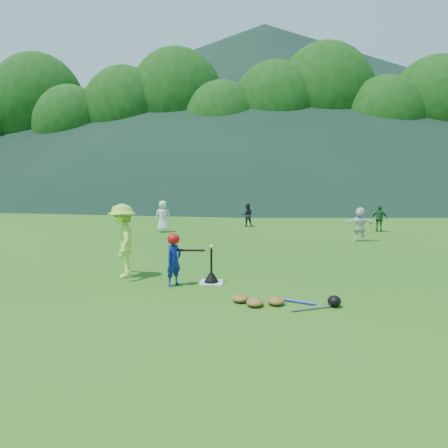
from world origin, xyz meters
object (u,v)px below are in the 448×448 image
object	(u,v)px
fielder_b	(247,215)
home_plate	(211,282)
fielder_a	(163,216)
fielder_c	(380,219)
fielder_d	(360,224)
batter_child	(174,260)
adult_coach	(123,241)
batting_tee	(211,276)
equipment_pile	(276,301)

from	to	relation	value
fielder_b	home_plate	bearing A→B (deg)	81.17
fielder_a	fielder_c	size ratio (longest dim) A/B	1.18
home_plate	fielder_b	distance (m)	9.53
fielder_a	fielder_c	bearing A→B (deg)	172.39
fielder_c	fielder_d	bearing A→B (deg)	79.61
batter_child	fielder_c	world-z (taller)	fielder_c
adult_coach	fielder_c	size ratio (longest dim) A/B	1.54
fielder_b	batting_tee	xyz separation A→B (m)	(-0.26, -9.52, -0.35)
adult_coach	fielder_b	distance (m)	9.47
fielder_c	batting_tee	bearing A→B (deg)	73.91
fielder_c	equipment_pile	world-z (taller)	fielder_c
batter_child	adult_coach	world-z (taller)	adult_coach
home_plate	equipment_pile	xyz separation A→B (m)	(1.26, -1.35, 0.06)
fielder_c	batting_tee	size ratio (longest dim) A/B	1.48
adult_coach	fielder_d	distance (m)	8.21
batting_tee	fielder_b	bearing A→B (deg)	88.45
equipment_pile	home_plate	bearing A→B (deg)	132.95
fielder_b	fielder_d	xyz separation A→B (m)	(3.82, -3.59, 0.08)
home_plate	batting_tee	world-z (taller)	batting_tee
adult_coach	batting_tee	size ratio (longest dim) A/B	2.28
fielder_c	equipment_pile	xyz separation A→B (m)	(-4.03, -9.69, -0.44)
adult_coach	fielder_a	distance (m)	7.20
batter_child	equipment_pile	xyz separation A→B (m)	(1.96, -1.07, -0.43)
batter_child	equipment_pile	size ratio (longest dim) A/B	0.55
fielder_d	batting_tee	xyz separation A→B (m)	(-4.08, -5.93, -0.42)
home_plate	equipment_pile	world-z (taller)	equipment_pile
equipment_pile	fielder_b	bearing A→B (deg)	95.27
fielder_c	batting_tee	world-z (taller)	fielder_c
fielder_c	batting_tee	xyz separation A→B (m)	(-5.29, -8.34, -0.37)
batting_tee	equipment_pile	size ratio (longest dim) A/B	0.38
fielder_a	batting_tee	size ratio (longest dim) A/B	1.74
adult_coach	equipment_pile	size ratio (longest dim) A/B	0.86
fielder_d	home_plate	bearing A→B (deg)	58.63
batter_child	equipment_pile	world-z (taller)	batter_child
fielder_d	equipment_pile	size ratio (longest dim) A/B	0.61
home_plate	adult_coach	xyz separation A→B (m)	(-1.91, 0.30, 0.76)
fielder_a	batting_tee	xyz separation A→B (m)	(2.80, -7.44, -0.46)
home_plate	equipment_pile	size ratio (longest dim) A/B	0.25
fielder_b	fielder_c	distance (m)	5.17
adult_coach	batting_tee	xyz separation A→B (m)	(1.91, -0.30, -0.65)
fielder_b	equipment_pile	bearing A→B (deg)	87.99
batter_child	fielder_a	world-z (taller)	fielder_a
fielder_b	batting_tee	distance (m)	9.53
batter_child	fielder_b	distance (m)	9.85
batter_child	batting_tee	world-z (taller)	batter_child
fielder_b	batter_child	bearing A→B (deg)	77.16
home_plate	batting_tee	distance (m)	0.12
fielder_a	batting_tee	distance (m)	7.96
fielder_a	fielder_c	world-z (taller)	fielder_a
fielder_a	batting_tee	world-z (taller)	fielder_a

